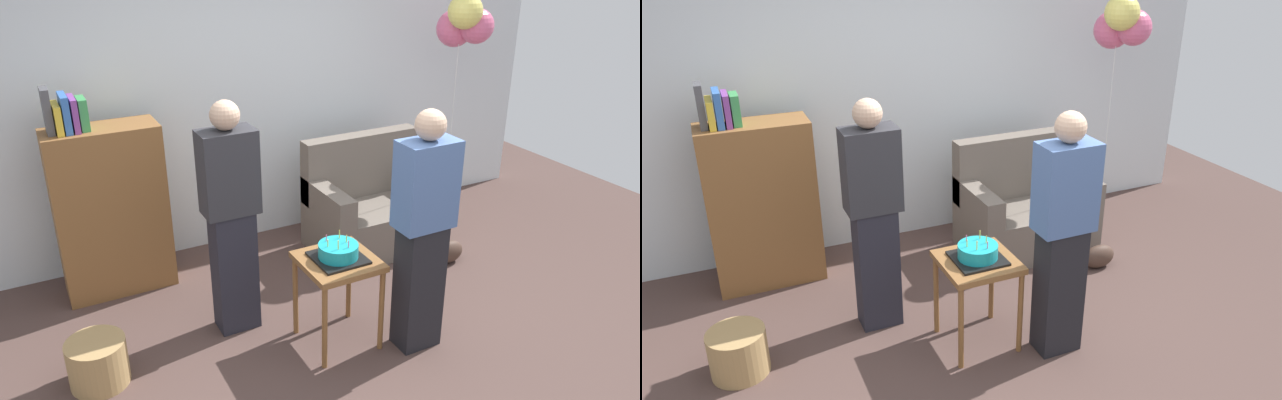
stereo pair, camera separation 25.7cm
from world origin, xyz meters
The scene contains 11 objects.
ground_plane centered at (0.00, 0.00, 0.00)m, with size 8.00×8.00×0.00m, color #4C3833.
wall_back centered at (0.00, 2.05, 1.35)m, with size 6.00×0.10×2.70m, color silver.
couch centered at (0.86, 1.34, 0.34)m, with size 1.10×0.70×0.96m.
bookshelf centered at (-1.27, 1.64, 0.67)m, with size 0.80×0.36×1.61m.
side_table centered at (-0.10, 0.23, 0.53)m, with size 0.48×0.48×0.63m.
birthday_cake centered at (-0.10, 0.23, 0.68)m, with size 0.32×0.32×0.17m.
person_blowing_candles centered at (-0.64, 0.72, 0.83)m, with size 0.36×0.22×1.63m.
person_holding_cake centered at (0.35, -0.03, 0.83)m, with size 0.36×0.22×1.63m.
wicker_basket centered at (-1.61, 0.55, 0.15)m, with size 0.36×0.36×0.30m, color #A88451.
handbag centered at (1.25, 0.73, 0.10)m, with size 0.28×0.14×0.20m, color #473328.
balloon_bunch centered at (1.68, 1.30, 1.87)m, with size 0.43×0.49×2.12m.
Camera 2 is at (-1.58, -2.87, 2.56)m, focal length 34.28 mm.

